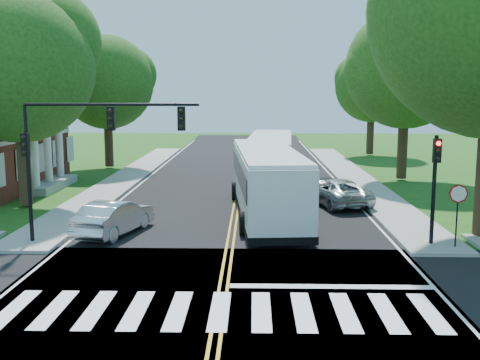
{
  "coord_description": "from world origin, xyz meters",
  "views": [
    {
      "loc": [
        0.97,
        -15.85,
        6.24
      ],
      "look_at": [
        0.36,
        8.58,
        2.4
      ],
      "focal_mm": 42.0,
      "sensor_mm": 36.0,
      "label": 1
    }
  ],
  "objects_px": {
    "suv": "(336,192)",
    "bus_lead": "(267,181)",
    "dark_sedan": "(326,187)",
    "hatchback": "(114,217)",
    "signal_nw": "(84,139)",
    "bus_follow": "(270,160)",
    "signal_ne": "(435,175)"
  },
  "relations": [
    {
      "from": "suv",
      "to": "bus_lead",
      "type": "bearing_deg",
      "value": 19.13
    },
    {
      "from": "suv",
      "to": "signal_nw",
      "type": "bearing_deg",
      "value": 20.8
    },
    {
      "from": "bus_lead",
      "to": "hatchback",
      "type": "xyz_separation_m",
      "value": [
        -6.8,
        -4.09,
        -1.02
      ]
    },
    {
      "from": "dark_sedan",
      "to": "suv",
      "type": "bearing_deg",
      "value": 112.79
    },
    {
      "from": "bus_lead",
      "to": "bus_follow",
      "type": "distance_m",
      "value": 9.12
    },
    {
      "from": "bus_follow",
      "to": "suv",
      "type": "bearing_deg",
      "value": 122.75
    },
    {
      "from": "bus_lead",
      "to": "suv",
      "type": "distance_m",
      "value": 4.93
    },
    {
      "from": "dark_sedan",
      "to": "hatchback",
      "type": "bearing_deg",
      "value": 57.66
    },
    {
      "from": "bus_follow",
      "to": "dark_sedan",
      "type": "height_order",
      "value": "bus_follow"
    },
    {
      "from": "bus_follow",
      "to": "dark_sedan",
      "type": "bearing_deg",
      "value": 133.04
    },
    {
      "from": "bus_lead",
      "to": "signal_nw",
      "type": "bearing_deg",
      "value": 33.29
    },
    {
      "from": "suv",
      "to": "dark_sedan",
      "type": "distance_m",
      "value": 2.4
    },
    {
      "from": "bus_follow",
      "to": "dark_sedan",
      "type": "xyz_separation_m",
      "value": [
        3.22,
        -3.94,
        -1.17
      ]
    },
    {
      "from": "signal_nw",
      "to": "bus_follow",
      "type": "height_order",
      "value": "signal_nw"
    },
    {
      "from": "signal_nw",
      "to": "dark_sedan",
      "type": "distance_m",
      "value": 16.09
    },
    {
      "from": "signal_ne",
      "to": "dark_sedan",
      "type": "xyz_separation_m",
      "value": [
        -2.91,
        10.96,
        -2.36
      ]
    },
    {
      "from": "signal_nw",
      "to": "bus_lead",
      "type": "relative_size",
      "value": 0.54
    },
    {
      "from": "signal_nw",
      "to": "bus_lead",
      "type": "xyz_separation_m",
      "value": [
        7.48,
        5.81,
        -2.58
      ]
    },
    {
      "from": "bus_follow",
      "to": "hatchback",
      "type": "relative_size",
      "value": 2.8
    },
    {
      "from": "bus_lead",
      "to": "hatchback",
      "type": "bearing_deg",
      "value": 26.44
    },
    {
      "from": "hatchback",
      "to": "dark_sedan",
      "type": "relative_size",
      "value": 1.14
    },
    {
      "from": "bus_lead",
      "to": "dark_sedan",
      "type": "bearing_deg",
      "value": -129.87
    },
    {
      "from": "signal_nw",
      "to": "suv",
      "type": "relative_size",
      "value": 1.35
    },
    {
      "from": "suv",
      "to": "dark_sedan",
      "type": "bearing_deg",
      "value": -99.58
    },
    {
      "from": "bus_lead",
      "to": "suv",
      "type": "height_order",
      "value": "bus_lead"
    },
    {
      "from": "suv",
      "to": "signal_ne",
      "type": "bearing_deg",
      "value": 90.89
    },
    {
      "from": "signal_ne",
      "to": "suv",
      "type": "bearing_deg",
      "value": 107.08
    },
    {
      "from": "signal_ne",
      "to": "dark_sedan",
      "type": "relative_size",
      "value": 1.07
    },
    {
      "from": "signal_nw",
      "to": "bus_lead",
      "type": "distance_m",
      "value": 9.82
    },
    {
      "from": "signal_ne",
      "to": "hatchback",
      "type": "relative_size",
      "value": 0.94
    },
    {
      "from": "bus_follow",
      "to": "suv",
      "type": "xyz_separation_m",
      "value": [
        3.5,
        -6.32,
        -1.03
      ]
    },
    {
      "from": "signal_ne",
      "to": "bus_follow",
      "type": "xyz_separation_m",
      "value": [
        -6.13,
        14.91,
        -1.19
      ]
    }
  ]
}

